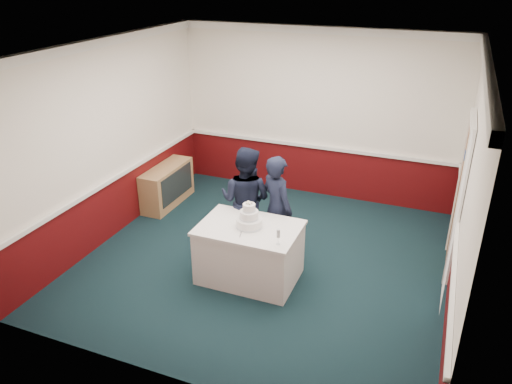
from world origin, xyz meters
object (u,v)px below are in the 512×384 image
at_px(champagne_flute, 278,234).
at_px(person_man, 246,200).
at_px(wedding_cake, 249,219).
at_px(cake_table, 249,252).
at_px(person_woman, 277,208).
at_px(sideboard, 167,185).
at_px(cake_knife, 241,233).

distance_m(champagne_flute, person_man, 1.28).
height_order(wedding_cake, champagne_flute, wedding_cake).
relative_size(cake_table, person_woman, 0.84).
bearing_deg(sideboard, wedding_cake, -35.65).
height_order(cake_table, cake_knife, cake_knife).
xyz_separation_m(sideboard, wedding_cake, (2.23, -1.60, 0.55)).
height_order(cake_table, person_man, person_man).
height_order(cake_knife, champagne_flute, champagne_flute).
relative_size(sideboard, cake_knife, 5.45).
distance_m(cake_table, person_woman, 0.77).
bearing_deg(sideboard, person_woman, -21.84).
relative_size(wedding_cake, person_man, 0.22).
height_order(wedding_cake, cake_knife, wedding_cake).
xyz_separation_m(wedding_cake, cake_knife, (-0.03, -0.20, -0.11)).
xyz_separation_m(person_man, person_woman, (0.49, -0.03, -0.02)).
height_order(wedding_cake, person_man, person_man).
bearing_deg(person_man, cake_knife, 111.28).
height_order(cake_table, champagne_flute, champagne_flute).
bearing_deg(cake_knife, sideboard, 125.91).
relative_size(sideboard, champagne_flute, 5.85).
xyz_separation_m(sideboard, cake_table, (2.23, -1.60, 0.05)).
bearing_deg(cake_knife, wedding_cake, 66.65).
bearing_deg(wedding_cake, sideboard, 144.35).
relative_size(sideboard, cake_table, 0.91).
bearing_deg(sideboard, cake_knife, -39.28).
relative_size(champagne_flute, person_woman, 0.13).
height_order(wedding_cake, person_woman, person_woman).
xyz_separation_m(sideboard, person_woman, (2.39, -0.96, 0.43)).
bearing_deg(person_man, sideboard, -24.02).
height_order(champagne_flute, person_woman, person_woman).
bearing_deg(champagne_flute, cake_knife, 171.42).
bearing_deg(cake_knife, cake_table, 66.65).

